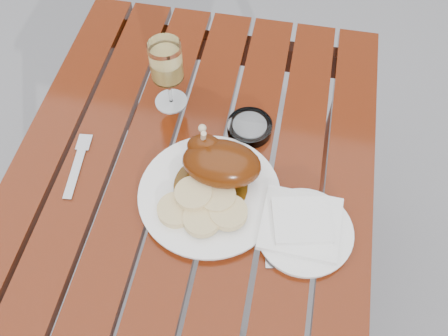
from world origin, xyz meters
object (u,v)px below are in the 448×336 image
at_px(ashtray, 250,127).
at_px(dinner_plate, 209,195).
at_px(wine_glass, 168,75).
at_px(side_plate, 304,232).
at_px(table, 192,266).

bearing_deg(ashtray, dinner_plate, -105.83).
distance_m(dinner_plate, ashtray, 0.20).
bearing_deg(ashtray, wine_glass, 165.59).
relative_size(side_plate, ashtray, 1.91).
distance_m(side_plate, ashtray, 0.28).
distance_m(dinner_plate, side_plate, 0.21).
distance_m(wine_glass, side_plate, 0.47).
xyz_separation_m(wine_glass, ashtray, (0.20, -0.05, -0.08)).
xyz_separation_m(table, side_plate, (0.26, -0.04, 0.38)).
height_order(side_plate, ashtray, ashtray).
distance_m(table, wine_glass, 0.54).
bearing_deg(dinner_plate, wine_glass, 120.88).
bearing_deg(ashtray, table, -118.18).
xyz_separation_m(dinner_plate, ashtray, (0.05, 0.19, 0.00)).
relative_size(dinner_plate, side_plate, 1.52).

